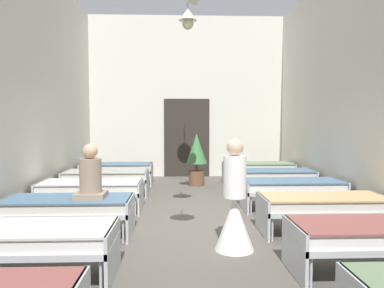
{
  "coord_description": "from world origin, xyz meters",
  "views": [
    {
      "loc": [
        -0.29,
        -6.29,
        1.69
      ],
      "look_at": [
        0.0,
        1.11,
        1.25
      ],
      "focal_mm": 35.07,
      "sensor_mm": 36.0,
      "label": 1
    }
  ],
  "objects": [
    {
      "name": "bed_right_row_3",
      "position": [
        1.92,
        0.77,
        0.44
      ],
      "size": [
        1.9,
        0.84,
        0.57
      ],
      "color": "#B7BCC1",
      "rests_on": "ground"
    },
    {
      "name": "bed_right_row_5",
      "position": [
        1.92,
        3.83,
        0.44
      ],
      "size": [
        1.9,
        0.84,
        0.57
      ],
      "color": "#B7BCC1",
      "rests_on": "ground"
    },
    {
      "name": "bed_left_row_2",
      "position": [
        -1.92,
        -0.77,
        0.44
      ],
      "size": [
        1.9,
        0.84,
        0.57
      ],
      "color": "#B7BCC1",
      "rests_on": "ground"
    },
    {
      "name": "nurse_near_aisle",
      "position": [
        0.46,
        -1.45,
        0.53
      ],
      "size": [
        0.52,
        0.52,
        1.49
      ],
      "rotation": [
        0.0,
        0.0,
        1.55
      ],
      "color": "white",
      "rests_on": "ground"
    },
    {
      "name": "patient_seated_primary",
      "position": [
        -1.57,
        -0.77,
        0.87
      ],
      "size": [
        0.44,
        0.44,
        0.8
      ],
      "color": "gray",
      "rests_on": "bed_left_row_2"
    },
    {
      "name": "bed_right_row_2",
      "position": [
        1.92,
        -0.77,
        0.44
      ],
      "size": [
        1.9,
        0.84,
        0.57
      ],
      "color": "#B7BCC1",
      "rests_on": "ground"
    },
    {
      "name": "bed_left_row_5",
      "position": [
        -1.92,
        3.83,
        0.44
      ],
      "size": [
        1.9,
        0.84,
        0.57
      ],
      "color": "#B7BCC1",
      "rests_on": "ground"
    },
    {
      "name": "bed_right_row_1",
      "position": [
        1.92,
        -2.3,
        0.44
      ],
      "size": [
        1.9,
        0.84,
        0.57
      ],
      "color": "#B7BCC1",
      "rests_on": "ground"
    },
    {
      "name": "bed_right_row_4",
      "position": [
        1.92,
        2.3,
        0.44
      ],
      "size": [
        1.9,
        0.84,
        0.57
      ],
      "color": "#B7BCC1",
      "rests_on": "ground"
    },
    {
      "name": "room_shell",
      "position": [
        -0.0,
        1.26,
        2.47
      ],
      "size": [
        6.34,
        10.79,
        4.93
      ],
      "color": "silver",
      "rests_on": "ground"
    },
    {
      "name": "bed_left_row_4",
      "position": [
        -1.92,
        2.3,
        0.44
      ],
      "size": [
        1.9,
        0.84,
        0.57
      ],
      "color": "#B7BCC1",
      "rests_on": "ground"
    },
    {
      "name": "bed_left_row_1",
      "position": [
        -1.92,
        -2.3,
        0.44
      ],
      "size": [
        1.9,
        0.84,
        0.57
      ],
      "color": "#B7BCC1",
      "rests_on": "ground"
    },
    {
      "name": "potted_plant",
      "position": [
        0.22,
        3.6,
        0.81
      ],
      "size": [
        0.54,
        0.54,
        1.38
      ],
      "color": "brown",
      "rests_on": "ground"
    },
    {
      "name": "bed_left_row_3",
      "position": [
        -1.92,
        0.77,
        0.44
      ],
      "size": [
        1.9,
        0.84,
        0.57
      ],
      "color": "#B7BCC1",
      "rests_on": "ground"
    },
    {
      "name": "ground_plane",
      "position": [
        0.0,
        0.0,
        -0.05
      ],
      "size": [
        6.54,
        11.19,
        0.1
      ],
      "primitive_type": "cube",
      "color": "#59544C"
    }
  ]
}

